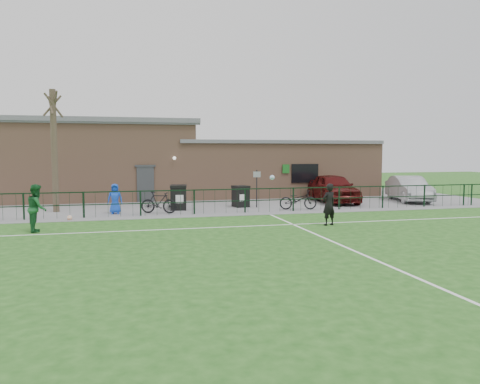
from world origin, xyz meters
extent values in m
plane|color=#1F5017|center=(0.00, 0.00, 0.00)|extent=(90.00, 90.00, 0.00)
cube|color=slate|center=(0.00, 13.50, 0.01)|extent=(34.00, 13.00, 0.02)
cube|color=white|center=(0.00, 7.80, 0.00)|extent=(28.00, 0.10, 0.01)
cube|color=white|center=(0.00, 4.00, 0.00)|extent=(28.00, 0.10, 0.01)
cube|color=white|center=(2.00, 0.00, 0.00)|extent=(0.10, 16.00, 0.01)
cube|color=black|center=(0.00, 8.00, 0.60)|extent=(28.00, 0.10, 1.20)
cylinder|color=#433628|center=(-8.00, 10.50, 3.00)|extent=(0.30, 0.30, 6.00)
cube|color=black|center=(-2.03, 9.87, 0.61)|extent=(0.90, 0.99, 1.18)
cube|color=black|center=(1.35, 10.29, 0.55)|extent=(0.88, 0.94, 1.06)
cylinder|color=black|center=(2.13, 9.87, 1.02)|extent=(0.08, 0.08, 2.00)
imported|color=#4E0E0E|center=(7.16, 11.20, 0.86)|extent=(2.42, 5.07, 1.67)
imported|color=#9EA1A6|center=(11.85, 10.68, 0.77)|extent=(2.70, 4.80, 1.50)
imported|color=black|center=(-3.12, 8.72, 0.55)|extent=(1.82, 1.06, 1.05)
imported|color=black|center=(3.95, 8.50, 0.52)|extent=(2.00, 1.01, 1.01)
imported|color=blue|center=(-5.16, 9.00, 0.74)|extent=(0.73, 0.50, 1.44)
imported|color=black|center=(3.33, 3.46, 0.85)|extent=(0.71, 0.57, 1.71)
sphere|color=white|center=(1.79, 6.17, 1.82)|extent=(0.22, 0.22, 0.22)
imported|color=#185628|center=(-7.90, 4.71, 0.89)|extent=(0.77, 0.94, 1.78)
sphere|color=white|center=(-7.05, 7.43, 0.11)|extent=(0.22, 0.22, 0.22)
cube|color=#A97B5E|center=(0.00, 16.50, 1.75)|extent=(24.00, 5.00, 3.50)
cube|color=#A97B5E|center=(-6.24, 16.50, 4.10)|extent=(11.52, 5.00, 1.20)
cube|color=slate|center=(-6.24, 16.50, 4.82)|extent=(12.02, 5.40, 0.28)
cube|color=slate|center=(5.28, 16.50, 3.60)|extent=(13.44, 5.30, 0.22)
cube|color=#383A3D|center=(-3.50, 13.97, 1.05)|extent=(1.00, 0.08, 2.10)
cube|color=black|center=(6.50, 13.97, 1.60)|extent=(1.80, 0.08, 1.20)
cube|color=#19661E|center=(5.20, 13.92, 1.90)|extent=(0.45, 0.04, 0.55)
camera|label=1|loc=(-4.71, -13.95, 3.01)|focal=35.00mm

